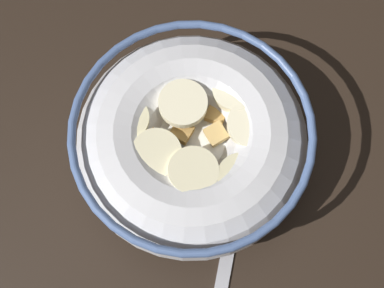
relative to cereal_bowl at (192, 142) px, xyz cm
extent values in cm
cube|color=black|center=(0.00, 0.01, -4.46)|extent=(123.21, 123.21, 2.00)
cylinder|color=silver|center=(0.00, 0.01, -3.16)|extent=(9.51, 9.51, 0.60)
torus|color=silver|center=(0.00, 0.01, -0.27)|extent=(17.30, 17.30, 6.38)
torus|color=#4C6699|center=(0.00, 0.01, 2.62)|extent=(17.38, 17.38, 0.60)
cylinder|color=white|center=(0.00, 0.01, 0.65)|extent=(13.47, 13.47, 0.40)
cube|color=#B78947|center=(-5.42, -0.51, 1.25)|extent=(1.49, 1.47, 0.69)
cube|color=tan|center=(-3.44, 2.79, 1.17)|extent=(2.00, 2.00, 0.64)
cube|color=tan|center=(-1.00, 4.42, 1.30)|extent=(1.92, 1.95, 0.80)
cube|color=#AD7F42|center=(3.94, 1.58, 1.31)|extent=(1.90, 1.88, 0.73)
cube|color=tan|center=(1.62, 1.31, 1.26)|extent=(1.63, 1.68, 0.80)
cube|color=#AD7F42|center=(5.53, -0.92, 1.11)|extent=(1.78, 1.80, 0.71)
cube|color=#B78947|center=(2.44, -0.77, 1.07)|extent=(1.59, 1.56, 0.72)
cube|color=#B78947|center=(-1.39, 2.52, 1.21)|extent=(1.45, 1.52, 0.82)
cube|color=#B78947|center=(0.32, 0.85, 1.23)|extent=(1.53, 1.47, 0.80)
cube|color=#AD7F42|center=(-2.37, 4.17, 1.21)|extent=(1.95, 1.97, 0.77)
cube|color=tan|center=(-1.66, -1.67, 1.13)|extent=(2.01, 2.01, 0.69)
cube|color=tan|center=(-3.34, -2.83, 1.34)|extent=(1.65, 1.60, 0.78)
cube|color=#B78947|center=(-3.80, -4.20, 1.33)|extent=(1.89, 1.93, 0.83)
cube|color=tan|center=(-4.93, 3.27, 1.34)|extent=(1.48, 1.47, 0.66)
cube|color=tan|center=(0.96, -1.46, 1.34)|extent=(2.01, 1.99, 0.79)
cube|color=#AD7F42|center=(3.49, 3.26, 1.26)|extent=(1.64, 1.60, 0.76)
cube|color=tan|center=(3.86, -1.20, 1.16)|extent=(1.61, 1.62, 0.67)
cylinder|color=#F4EABC|center=(-2.45, -1.34, 2.20)|extent=(4.94, 4.90, 1.14)
cylinder|color=#F9EFC6|center=(4.43, -1.38, 2.14)|extent=(3.57, 3.62, 1.12)
cylinder|color=#F9EFC6|center=(2.47, -3.48, 2.21)|extent=(4.86, 4.84, 0.93)
cylinder|color=#F9EFC6|center=(1.63, 1.55, 2.37)|extent=(4.87, 4.86, 0.77)
cylinder|color=beige|center=(-1.22, 4.76, 2.13)|extent=(4.49, 4.50, 0.94)
cylinder|color=beige|center=(-1.33, -4.52, 2.02)|extent=(4.80, 4.77, 1.28)
cylinder|color=#F4EABC|center=(-2.43, 1.55, 2.06)|extent=(4.96, 5.00, 1.25)
cube|color=#A5A5AD|center=(-4.21, -5.52, -3.28)|extent=(12.66, 4.30, 0.36)
camera|label=1|loc=(-10.22, -5.17, 36.35)|focal=47.99mm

